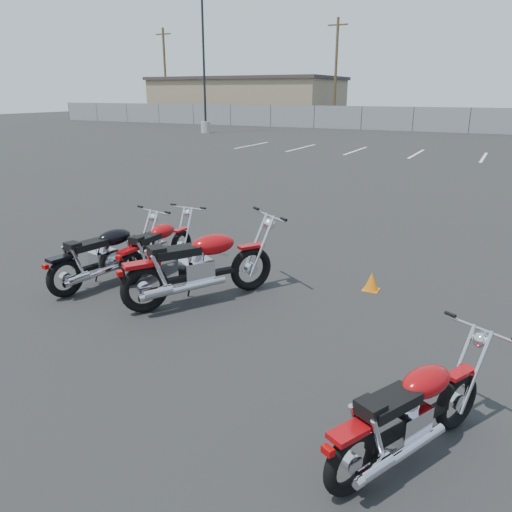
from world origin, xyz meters
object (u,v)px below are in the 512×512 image
at_px(motorcycle_front_red, 158,247).
at_px(motorcycle_second_black, 106,255).
at_px(motorcycle_rear_red, 411,413).
at_px(motorcycle_third_red, 200,266).

height_order(motorcycle_front_red, motorcycle_second_black, motorcycle_second_black).
bearing_deg(motorcycle_second_black, motorcycle_rear_red, -20.83).
bearing_deg(motorcycle_front_red, motorcycle_second_black, -115.22).
distance_m(motorcycle_front_red, motorcycle_third_red, 1.49).
bearing_deg(motorcycle_third_red, motorcycle_second_black, -177.26).
distance_m(motorcycle_front_red, motorcycle_rear_red, 5.29).
bearing_deg(motorcycle_second_black, motorcycle_third_red, 2.74).
height_order(motorcycle_front_red, motorcycle_third_red, motorcycle_third_red).
bearing_deg(motorcycle_third_red, motorcycle_front_red, 151.33).
xyz_separation_m(motorcycle_front_red, motorcycle_rear_red, (4.57, -2.67, -0.01)).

